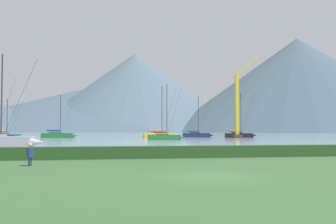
{
  "coord_description": "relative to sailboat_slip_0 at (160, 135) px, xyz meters",
  "views": [
    {
      "loc": [
        -4.71,
        -16.12,
        1.98
      ],
      "look_at": [
        8.07,
        54.71,
        5.22
      ],
      "focal_mm": 42.02,
      "sensor_mm": 36.0,
      "label": 1
    }
  ],
  "objects": [
    {
      "name": "person_seated_viewer",
      "position": [
        -18.09,
        -68.68,
        -0.04
      ],
      "size": [
        0.36,
        0.56,
        1.25
      ],
      "rotation": [
        0.0,
        0.0,
        -0.15
      ],
      "color": "#2D3347",
      "rests_on": "ground_plane"
    },
    {
      "name": "harbor_water",
      "position": [
        -9.78,
        61.98,
        -0.72
      ],
      "size": [
        320.0,
        246.0,
        0.0
      ],
      "primitive_type": "cube",
      "color": "#8499A8",
      "rests_on": "ground_plane"
    },
    {
      "name": "dock_crane",
      "position": [
        18.61,
        -1.74,
        6.09
      ],
      "size": [
        6.51,
        2.0,
        19.97
      ],
      "color": "#333338",
      "rests_on": "ground_plane"
    },
    {
      "name": "sailboat_slip_1",
      "position": [
        -33.42,
        -4.87,
        -0.08
      ],
      "size": [
        7.93,
        2.72,
        8.37
      ],
      "rotation": [
        0.0,
        0.0,
        -0.06
      ],
      "color": "#19707A",
      "rests_on": "harbor_water"
    },
    {
      "name": "ground_plane",
      "position": [
        -9.78,
        -75.02,
        -0.73
      ],
      "size": [
        1000.0,
        1000.0,
        0.0
      ],
      "primitive_type": "plane",
      "color": "#385B33"
    },
    {
      "name": "sailboat_slip_3",
      "position": [
        -23.83,
        7.52,
        -0.01
      ],
      "size": [
        8.77,
        3.42,
        10.43
      ],
      "rotation": [
        0.0,
        0.0,
        -0.12
      ],
      "color": "#236B38",
      "rests_on": "harbor_water"
    },
    {
      "name": "sailboat_slip_11",
      "position": [
        -1.59,
        -15.94,
        -0.1
      ],
      "size": [
        7.34,
        2.5,
        10.89
      ],
      "rotation": [
        0.0,
        0.0,
        -0.06
      ],
      "color": "#236B38",
      "rests_on": "harbor_water"
    },
    {
      "name": "hedge_line",
      "position": [
        -9.78,
        -64.02,
        -0.31
      ],
      "size": [
        80.0,
        1.2,
        0.84
      ],
      "primitive_type": "cube",
      "color": "#284C23",
      "rests_on": "ground_plane"
    },
    {
      "name": "distant_hill_far_shoulder",
      "position": [
        21.94,
        292.1,
        37.75
      ],
      "size": [
        208.71,
        208.71,
        76.95
      ],
      "primitive_type": "cone",
      "color": "#4C6070",
      "rests_on": "ground_plane"
    },
    {
      "name": "sailboat_slip_0",
      "position": [
        0.0,
        0.0,
        0.0
      ],
      "size": [
        8.55,
        2.54,
        12.33
      ],
      "rotation": [
        0.0,
        0.0,
        -0.0
      ],
      "color": "gold",
      "rests_on": "harbor_water"
    },
    {
      "name": "distant_hill_east_ridge",
      "position": [
        156.85,
        222.91,
        40.22
      ],
      "size": [
        230.82,
        230.82,
        81.89
      ],
      "primitive_type": "cone",
      "color": "#425666",
      "rests_on": "ground_plane"
    },
    {
      "name": "sailboat_slip_7",
      "position": [
        20.78,
        3.23,
        -0.05
      ],
      "size": [
        8.11,
        4.0,
        11.3
      ],
      "rotation": [
        0.0,
        0.0,
        -0.25
      ],
      "color": "black",
      "rests_on": "harbor_water"
    },
    {
      "name": "distant_hill_west_ridge",
      "position": [
        -31.49,
        327.65,
        21.22
      ],
      "size": [
        316.0,
        316.0,
        43.89
      ],
      "primitive_type": "cone",
      "color": "#425666",
      "rests_on": "ground_plane"
    },
    {
      "name": "sailboat_slip_2",
      "position": [
        11.0,
        8.28,
        -0.04
      ],
      "size": [
        8.37,
        3.85,
        10.83
      ],
      "rotation": [
        0.0,
        0.0,
        -0.21
      ],
      "color": "navy",
      "rests_on": "harbor_water"
    }
  ]
}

